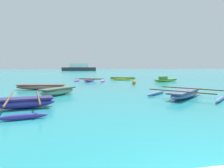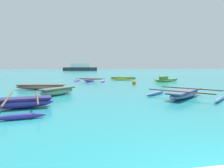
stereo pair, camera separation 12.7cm
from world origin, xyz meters
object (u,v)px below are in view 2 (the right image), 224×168
moored_boat_5 (23,102)px  moored_boat_6 (57,91)px  moored_boat_3 (90,80)px  mooring_buoy_0 (134,83)px  distant_ferry (80,68)px  moored_boat_4 (166,80)px  moored_boat_2 (185,94)px  moored_boat_0 (41,87)px  moored_boat_1 (123,78)px

moored_boat_5 → moored_boat_6: (1.13, 3.72, 0.01)m
moored_boat_6 → moored_boat_3: bearing=28.6°
mooring_buoy_0 → moored_boat_5: bearing=-129.2°
moored_boat_6 → distant_ferry: distant_ferry is taller
moored_boat_4 → distant_ferry: (-8.18, 59.11, 0.96)m
moored_boat_2 → moored_boat_5: bearing=148.1°
mooring_buoy_0 → distant_ferry: bearing=93.4°
moored_boat_0 → moored_boat_1: bearing=57.9°
moored_boat_0 → distant_ferry: bearing=94.3°
distant_ferry → moored_boat_3: bearing=-90.4°
moored_boat_1 → moored_boat_5: 19.70m
moored_boat_0 → moored_boat_3: bearing=67.9°
moored_boat_4 → moored_boat_6: (-11.35, -8.57, 0.03)m
moored_boat_1 → moored_boat_2: 16.31m
moored_boat_5 → distant_ferry: distant_ferry is taller
moored_boat_0 → moored_boat_2: bearing=-24.5°
moored_boat_6 → moored_boat_1: bearing=14.8°
moored_boat_1 → moored_boat_0: bearing=-112.3°
moored_boat_0 → moored_boat_5: (0.34, -6.97, 0.02)m
moored_boat_1 → moored_boat_4: 6.51m
moored_boat_3 → moored_boat_2: bearing=-134.1°
moored_boat_5 → distant_ferry: 71.54m
moored_boat_0 → moored_boat_2: 10.38m
moored_boat_0 → distant_ferry: size_ratio=0.29×
moored_boat_1 → moored_boat_6: size_ratio=2.02×
moored_boat_0 → moored_boat_6: moored_boat_6 is taller
moored_boat_2 → moored_boat_4: (4.10, 10.95, 0.00)m
distant_ferry → moored_boat_5: bearing=-93.4°
moored_boat_0 → moored_boat_1: (9.11, 10.67, -0.07)m
moored_boat_1 → moored_boat_3: bearing=-126.5°
moored_boat_3 → mooring_buoy_0: 6.02m
moored_boat_2 → moored_boat_6: size_ratio=1.88×
mooring_buoy_0 → distant_ferry: size_ratio=0.03×
moored_boat_3 → mooring_buoy_0: mooring_buoy_0 is taller
moored_boat_2 → mooring_buoy_0: 8.38m
moored_boat_3 → distant_ferry: distant_ferry is taller
moored_boat_4 → moored_boat_6: size_ratio=1.53×
moored_boat_0 → moored_boat_2: moored_boat_2 is taller
moored_boat_3 → moored_boat_5: 14.76m
moored_boat_1 → distant_ferry: bearing=113.0°
moored_boat_4 → distant_ferry: bearing=75.2°
moored_boat_1 → moored_boat_2: moored_boat_2 is taller
moored_boat_0 → moored_boat_5: 6.98m
moored_boat_3 → moored_boat_5: size_ratio=0.86×
moored_boat_1 → moored_boat_6: moored_boat_6 is taller
moored_boat_4 → mooring_buoy_0: moored_boat_4 is taller
moored_boat_4 → mooring_buoy_0: bearing=-173.2°
moored_boat_1 → moored_boat_4: (3.71, -5.36, 0.07)m
moored_boat_4 → moored_boat_1: bearing=102.0°
mooring_buoy_0 → distant_ferry: 61.81m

